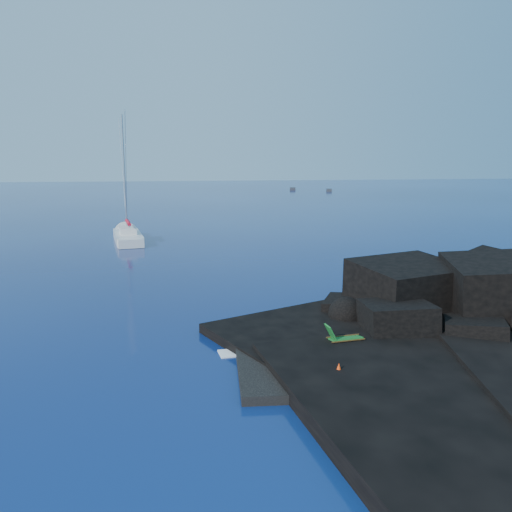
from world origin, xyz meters
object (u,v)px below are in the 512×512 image
(deck_chair, at_px, (346,334))
(sunbather, at_px, (314,369))
(marker_cone, at_px, (339,370))
(distant_boat_a, at_px, (293,190))
(sailboat, at_px, (128,241))
(distant_boat_b, at_px, (329,191))

(deck_chair, relative_size, sunbather, 1.01)
(deck_chair, bearing_deg, marker_cone, -120.21)
(distant_boat_a, bearing_deg, sailboat, -99.28)
(distant_boat_a, bearing_deg, deck_chair, -88.32)
(deck_chair, xyz_separation_m, sunbather, (-2.17, -2.47, -0.40))
(deck_chair, relative_size, distant_boat_b, 0.33)
(distant_boat_b, bearing_deg, sunbather, -90.83)
(sailboat, bearing_deg, marker_cone, -82.47)
(sunbather, distance_m, marker_cone, 0.92)
(sailboat, bearing_deg, deck_chair, -79.10)
(deck_chair, distance_m, sunbather, 3.31)
(deck_chair, xyz_separation_m, distant_boat_a, (30.22, 122.97, -0.90))
(marker_cone, bearing_deg, sailboat, 105.05)
(sunbather, bearing_deg, deck_chair, 48.46)
(sailboat, relative_size, sunbather, 8.17)
(distant_boat_b, bearing_deg, marker_cone, -90.41)
(sunbather, relative_size, marker_cone, 3.00)
(sailboat, xyz_separation_m, deck_chair, (11.12, -33.38, 0.90))
(distant_boat_b, bearing_deg, deck_chair, -90.25)
(sunbather, distance_m, distant_boat_b, 123.45)
(marker_cone, height_order, distant_boat_b, marker_cone)
(sunbather, bearing_deg, marker_cone, -28.96)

